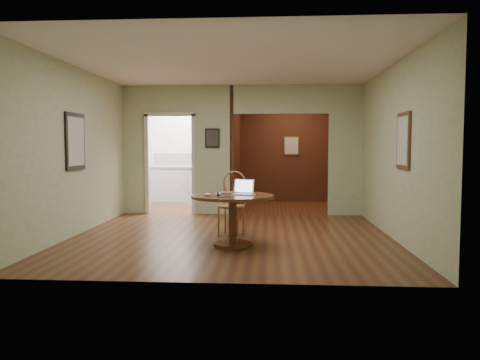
# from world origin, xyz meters

# --- Properties ---
(floor) EXTENTS (5.00, 5.00, 0.00)m
(floor) POSITION_xyz_m (0.00, 0.00, 0.00)
(floor) COLOR #4B2115
(floor) RESTS_ON ground
(room_shell) EXTENTS (5.20, 7.50, 5.00)m
(room_shell) POSITION_xyz_m (-0.47, 3.10, 1.29)
(room_shell) COLOR white
(room_shell) RESTS_ON ground
(dining_table) EXTENTS (1.18, 1.18, 0.73)m
(dining_table) POSITION_xyz_m (0.08, -0.67, 0.54)
(dining_table) COLOR maroon
(dining_table) RESTS_ON ground
(chair) EXTENTS (0.53, 0.53, 1.03)m
(chair) POSITION_xyz_m (0.00, 0.21, 0.57)
(chair) COLOR #AC713D
(chair) RESTS_ON ground
(open_laptop) EXTENTS (0.36, 0.35, 0.22)m
(open_laptop) POSITION_xyz_m (0.23, -0.58, 0.79)
(open_laptop) COLOR white
(open_laptop) RESTS_ON dining_table
(closed_laptop) EXTENTS (0.40, 0.31, 0.03)m
(closed_laptop) POSITION_xyz_m (0.05, -0.52, 0.75)
(closed_laptop) COLOR #A9AAAE
(closed_laptop) RESTS_ON dining_table
(mouse) EXTENTS (0.11, 0.08, 0.04)m
(mouse) POSITION_xyz_m (-0.25, -0.86, 0.76)
(mouse) COLOR white
(mouse) RESTS_ON dining_table
(wine_glass) EXTENTS (0.08, 0.08, 0.09)m
(wine_glass) POSITION_xyz_m (-0.10, -0.85, 0.78)
(wine_glass) COLOR white
(wine_glass) RESTS_ON dining_table
(pen) EXTENTS (0.12, 0.10, 0.01)m
(pen) POSITION_xyz_m (-0.00, -0.98, 0.74)
(pen) COLOR #0D0C58
(pen) RESTS_ON dining_table
(kitchen_cabinet) EXTENTS (2.06, 0.60, 0.94)m
(kitchen_cabinet) POSITION_xyz_m (-1.35, 4.20, 0.47)
(kitchen_cabinet) COLOR silver
(kitchen_cabinet) RESTS_ON ground
(grocery_bag) EXTENTS (0.29, 0.25, 0.28)m
(grocery_bag) POSITION_xyz_m (-1.09, 4.20, 1.08)
(grocery_bag) COLOR beige
(grocery_bag) RESTS_ON kitchen_cabinet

